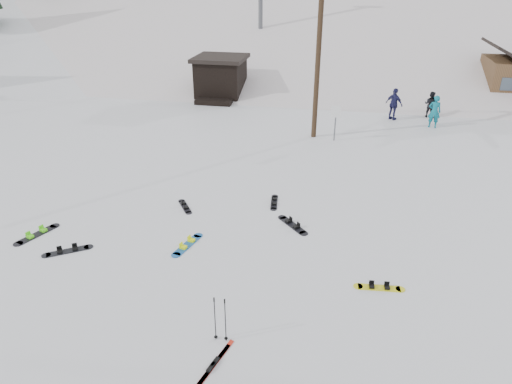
# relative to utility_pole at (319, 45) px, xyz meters

# --- Properties ---
(ground) EXTENTS (200.00, 200.00, 0.00)m
(ground) POSITION_rel_utility_pole_xyz_m (-2.00, -14.00, -4.68)
(ground) COLOR white
(ground) RESTS_ON ground
(ski_slope) EXTENTS (60.00, 85.24, 65.97)m
(ski_slope) POSITION_rel_utility_pole_xyz_m (-2.00, 41.00, -16.68)
(ski_slope) COLOR silver
(ski_slope) RESTS_ON ground
(ridge_left) EXTENTS (47.54, 95.03, 58.38)m
(ridge_left) POSITION_rel_utility_pole_xyz_m (-38.00, 34.00, -15.68)
(ridge_left) COLOR white
(ridge_left) RESTS_ON ground
(treeline_left) EXTENTS (20.00, 64.00, 10.00)m
(treeline_left) POSITION_rel_utility_pole_xyz_m (-36.00, 26.00, -4.68)
(treeline_left) COLOR black
(treeline_left) RESTS_ON ground
(treeline_crest) EXTENTS (50.00, 6.00, 10.00)m
(treeline_crest) POSITION_rel_utility_pole_xyz_m (-2.00, 72.00, -4.68)
(treeline_crest) COLOR black
(treeline_crest) RESTS_ON ski_slope
(utility_pole) EXTENTS (2.00, 0.26, 9.00)m
(utility_pole) POSITION_rel_utility_pole_xyz_m (0.00, 0.00, 0.00)
(utility_pole) COLOR #3A2819
(utility_pole) RESTS_ON ground
(trail_sign) EXTENTS (0.50, 0.09, 1.85)m
(trail_sign) POSITION_rel_utility_pole_xyz_m (1.10, -0.42, -3.41)
(trail_sign) COLOR #595B60
(trail_sign) RESTS_ON ground
(lift_hut) EXTENTS (3.40, 4.10, 2.75)m
(lift_hut) POSITION_rel_utility_pole_xyz_m (-7.00, 6.94, -3.32)
(lift_hut) COLOR black
(lift_hut) RESTS_ON ground
(hero_snowboard) EXTENTS (0.62, 1.54, 0.11)m
(hero_snowboard) POSITION_rel_utility_pole_xyz_m (-3.09, -11.43, -4.65)
(hero_snowboard) COLOR #1B60B1
(hero_snowboard) RESTS_ON ground
(hero_skis) EXTENTS (0.57, 1.73, 0.09)m
(hero_skis) POSITION_rel_utility_pole_xyz_m (-0.86, -16.09, -4.65)
(hero_skis) COLOR #AF1F12
(hero_skis) RESTS_ON ground
(ski_poles) EXTENTS (0.35, 0.09, 1.26)m
(ski_poles) POSITION_rel_utility_pole_xyz_m (-0.90, -15.25, -4.04)
(ski_poles) COLOR black
(ski_poles) RESTS_ON ground
(board_scatter_a) EXTENTS (1.34, 1.00, 0.11)m
(board_scatter_a) POSITION_rel_utility_pole_xyz_m (-6.71, -12.53, -4.65)
(board_scatter_a) COLOR black
(board_scatter_a) RESTS_ON ground
(board_scatter_b) EXTENTS (0.83, 1.10, 0.09)m
(board_scatter_b) POSITION_rel_utility_pole_xyz_m (-4.05, -8.93, -4.66)
(board_scatter_b) COLOR black
(board_scatter_b) RESTS_ON ground
(board_scatter_c) EXTENTS (0.81, 1.60, 0.12)m
(board_scatter_c) POSITION_rel_utility_pole_xyz_m (-8.29, -11.83, -4.65)
(board_scatter_c) COLOR black
(board_scatter_c) RESTS_ON ground
(board_scatter_d) EXTENTS (1.18, 1.25, 0.11)m
(board_scatter_d) POSITION_rel_utility_pole_xyz_m (0.10, -9.49, -4.65)
(board_scatter_d) COLOR black
(board_scatter_d) RESTS_ON ground
(board_scatter_e) EXTENTS (1.43, 0.37, 0.10)m
(board_scatter_e) POSITION_rel_utility_pole_xyz_m (2.94, -12.46, -4.65)
(board_scatter_e) COLOR #F8F41B
(board_scatter_e) RESTS_ON ground
(board_scatter_f) EXTENTS (0.38, 1.32, 0.09)m
(board_scatter_f) POSITION_rel_utility_pole_xyz_m (-0.81, -7.93, -4.66)
(board_scatter_f) COLOR black
(board_scatter_f) RESTS_ON ground
(skier_teal) EXTENTS (0.70, 0.50, 1.82)m
(skier_teal) POSITION_rel_utility_pole_xyz_m (6.40, 2.89, -3.77)
(skier_teal) COLOR #0C6E81
(skier_teal) RESTS_ON ground
(skier_dark) EXTENTS (0.94, 0.88, 1.54)m
(skier_dark) POSITION_rel_utility_pole_xyz_m (6.48, 4.91, -3.91)
(skier_dark) COLOR black
(skier_dark) RESTS_ON ground
(skier_navy) EXTENTS (1.14, 1.01, 1.85)m
(skier_navy) POSITION_rel_utility_pole_xyz_m (4.30, 3.92, -3.75)
(skier_navy) COLOR #1D1D49
(skier_navy) RESTS_ON ground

